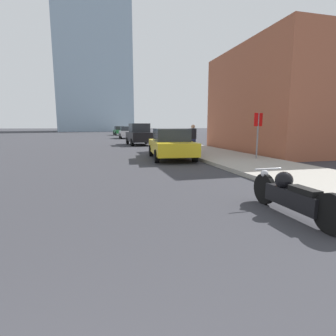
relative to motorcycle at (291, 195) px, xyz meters
The scene contains 10 objects.
sidewalk 36.12m from the motorcycle, 85.49° to the left, with size 3.39×240.00×0.15m.
brick_storefront 16.16m from the motorcycle, 42.49° to the left, with size 13.99×9.18×6.41m.
distant_tower 94.96m from the motorcycle, 92.83° to the left, with size 21.89×21.89×74.12m.
motorcycle is the anchor object (origin of this frame).
parked_car_yellow 8.87m from the motorcycle, 89.52° to the left, with size 2.28×4.60×1.52m.
parked_car_black 19.19m from the motorcycle, 90.19° to the left, with size 2.12×3.97×1.87m.
parked_car_silver 32.08m from the motorcycle, 89.87° to the left, with size 2.00×4.25×1.60m.
parked_car_green 44.83m from the motorcycle, 90.09° to the left, with size 2.11×4.00×1.62m.
stop_sign 7.79m from the motorcycle, 61.67° to the left, with size 0.57×0.26×2.09m.
pedestrian 10.68m from the motorcycle, 80.09° to the left, with size 0.36×0.22×1.58m.
Camera 1 is at (0.46, 0.01, 1.65)m, focal length 28.00 mm.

